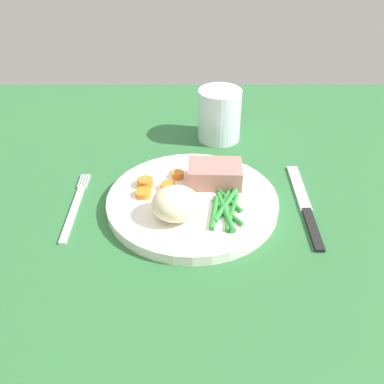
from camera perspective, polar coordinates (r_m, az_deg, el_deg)
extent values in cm
cube|color=#2D6B38|center=(68.88, -2.62, -1.64)|extent=(120.00, 90.00, 2.00)
cylinder|color=white|center=(66.40, 0.00, -1.26)|extent=(25.12, 25.12, 1.60)
cube|color=#B2756B|center=(68.38, 2.84, 2.32)|extent=(8.28, 5.75, 3.14)
ellipsoid|color=beige|center=(60.98, -2.12, -1.49)|extent=(6.64, 6.17, 4.56)
cylinder|color=orange|center=(68.61, -5.99, 1.19)|extent=(2.42, 2.42, 0.99)
cylinder|color=orange|center=(66.46, -6.20, -0.15)|extent=(2.41, 2.41, 0.86)
cylinder|color=orange|center=(70.04, -1.87, 2.18)|extent=(1.85, 1.85, 1.00)
cylinder|color=orange|center=(67.52, -3.12, 0.72)|extent=(2.15, 2.15, 0.98)
cylinder|color=orange|center=(68.35, -5.94, 1.18)|extent=(2.29, 2.29, 1.25)
cylinder|color=#2D8C38|center=(62.95, 5.04, -2.51)|extent=(2.58, 8.12, 0.64)
cylinder|color=#2D8C38|center=(62.87, 4.47, -2.54)|extent=(4.20, 5.79, 0.63)
cylinder|color=#2D8C38|center=(62.57, 2.78, -2.59)|extent=(1.74, 7.14, 0.77)
cylinder|color=#2D8C38|center=(65.40, 4.46, -0.84)|extent=(4.05, 6.20, 0.61)
cylinder|color=#2D8C38|center=(64.45, 3.96, -1.43)|extent=(2.38, 5.88, 0.62)
cylinder|color=#2D8C38|center=(62.75, 4.18, -2.50)|extent=(2.37, 8.43, 0.82)
cylinder|color=#2D8C38|center=(63.96, 4.19, -1.65)|extent=(4.21, 7.48, 0.84)
cube|color=silver|center=(67.43, -14.90, -2.66)|extent=(1.00, 13.00, 0.40)
cube|color=silver|center=(74.07, -14.01, 1.31)|extent=(0.24, 3.60, 0.40)
cube|color=silver|center=(73.98, -13.71, 1.31)|extent=(0.24, 3.60, 0.40)
cube|color=silver|center=(73.88, -13.41, 1.31)|extent=(0.24, 3.60, 0.40)
cube|color=silver|center=(73.79, -13.11, 1.31)|extent=(0.24, 3.60, 0.40)
cube|color=black|center=(64.67, 14.96, -4.56)|extent=(1.30, 9.00, 0.64)
cube|color=silver|center=(72.36, 13.29, 0.53)|extent=(1.70, 12.00, 0.40)
cylinder|color=silver|center=(82.62, 3.41, 9.71)|extent=(7.76, 7.76, 9.35)
cylinder|color=silver|center=(83.54, 3.36, 8.43)|extent=(7.14, 7.14, 5.20)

